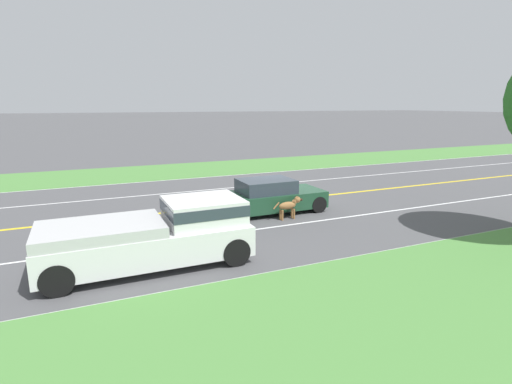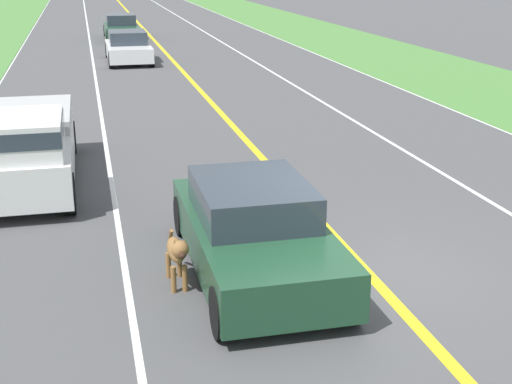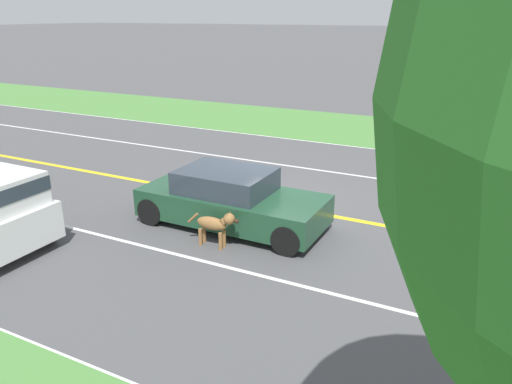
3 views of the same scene
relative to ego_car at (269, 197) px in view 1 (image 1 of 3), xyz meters
The scene contains 11 objects.
ground_plane 1.81m from the ego_car, 163.27° to the left, with size 400.00×400.00×0.00m, color #4C4C4F.
centre_divider_line 1.80m from the ego_car, 163.27° to the left, with size 0.18×160.00×0.01m, color yellow.
lane_edge_line_right 5.44m from the ego_car, ahead, with size 0.14×160.00×0.01m, color white.
lane_edge_line_left 8.66m from the ego_car, behind, with size 0.14×160.00×0.01m, color white.
lane_dash_same_dir 2.04m from the ego_car, 14.50° to the left, with size 0.10×160.00×0.01m, color white.
lane_dash_oncoming 5.18m from the ego_car, behind, with size 0.10×160.00×0.01m, color white.
grass_verge_right 8.42m from the ego_car, ahead, with size 6.00×160.00×0.03m, color #4C843D.
grass_verge_left 11.65m from the ego_car, behind, with size 6.00×160.00×0.03m, color #4C843D.
ego_car is the anchor object (origin of this frame).
dog 1.23m from the ego_car, 14.29° to the left, with size 0.26×1.26×0.86m.
pickup_truck 6.26m from the ego_car, 54.59° to the right, with size 2.08×5.42×1.72m.
Camera 1 is at (15.65, -7.28, 4.28)m, focal length 28.00 mm.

